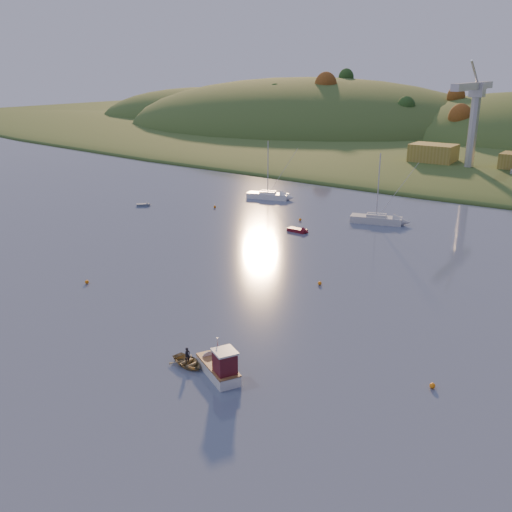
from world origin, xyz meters
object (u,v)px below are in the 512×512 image
Objects in this scene: sailboat_far at (376,219)px; grey_dinghy at (146,205)px; fishing_boat at (216,364)px; red_tender at (301,231)px; sailboat_near at (268,195)px; canoe at (188,362)px.

sailboat_far reaches higher than grey_dinghy.
sailboat_far is at bearing -52.44° from fishing_boat.
red_tender is (-17.24, 43.61, -0.64)m from fishing_boat.
sailboat_near reaches higher than grey_dinghy.
red_tender reaches higher than grey_dinghy.
canoe is (6.64, -56.87, -0.41)m from sailboat_far.
canoe reaches higher than grey_dinghy.
sailboat_far is 3.10× the size of red_tender.
canoe is at bearing -70.42° from red_tender.
sailboat_far reaches higher than red_tender.
red_tender is at bearing -60.38° from sailboat_near.
grey_dinghy is at bearing -146.70° from sailboat_near.
fishing_boat is at bearing -76.34° from sailboat_near.
fishing_boat is 1.69× the size of red_tender.
sailboat_far is at bearing -27.90° from sailboat_near.
fishing_boat is 0.55× the size of sailboat_far.
sailboat_far is 44.89m from grey_dinghy.
grey_dinghy is (-16.15, -19.24, -0.55)m from sailboat_near.
sailboat_near reaches higher than fishing_boat.
red_tender is (-14.30, 44.13, -0.10)m from canoe.
sailboat_near is 27.01m from sailboat_far.
canoe is (-2.94, -0.52, -0.54)m from fishing_boat.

